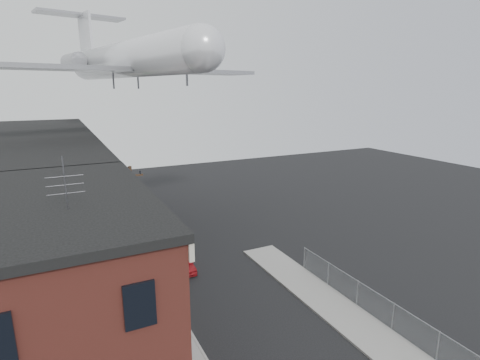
% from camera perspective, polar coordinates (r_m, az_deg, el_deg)
% --- Properties ---
extents(sidewalk_left, '(3.00, 62.00, 0.12)m').
position_cam_1_polar(sidewalk_left, '(36.03, -17.09, -10.26)').
color(sidewalk_left, gray).
rests_on(sidewalk_left, ground).
extents(sidewalk_right, '(3.00, 26.00, 0.12)m').
position_cam_1_polar(sidewalk_right, '(25.82, 17.95, -20.60)').
color(sidewalk_right, gray).
rests_on(sidewalk_right, ground).
extents(curb_left, '(0.15, 62.00, 0.14)m').
position_cam_1_polar(curb_left, '(36.24, -14.80, -9.94)').
color(curb_left, gray).
rests_on(curb_left, ground).
extents(curb_right, '(0.15, 26.00, 0.14)m').
position_cam_1_polar(curb_right, '(24.96, 15.38, -21.70)').
color(curb_right, gray).
rests_on(curb_right, ground).
extents(corner_building, '(10.31, 12.30, 12.15)m').
position_cam_1_polar(corner_building, '(18.32, -29.87, -18.36)').
color(corner_building, '#341710').
rests_on(corner_building, ground).
extents(row_house_a, '(11.98, 7.00, 10.30)m').
position_cam_1_polar(row_house_a, '(26.94, -28.83, -8.06)').
color(row_house_a, slate).
rests_on(row_house_a, ground).
extents(row_house_b, '(11.98, 7.00, 10.30)m').
position_cam_1_polar(row_house_b, '(33.59, -28.48, -3.90)').
color(row_house_b, gray).
rests_on(row_house_b, ground).
extents(row_house_c, '(11.98, 7.00, 10.30)m').
position_cam_1_polar(row_house_c, '(40.35, -28.25, -1.13)').
color(row_house_c, slate).
rests_on(row_house_c, ground).
extents(row_house_d, '(11.98, 7.00, 10.30)m').
position_cam_1_polar(row_house_d, '(47.19, -28.09, 0.85)').
color(row_house_d, gray).
rests_on(row_house_d, ground).
extents(row_house_e, '(11.98, 7.00, 10.30)m').
position_cam_1_polar(row_house_e, '(54.07, -27.96, 2.32)').
color(row_house_e, slate).
rests_on(row_house_e, ground).
extents(chainlink_fence, '(0.06, 18.06, 1.90)m').
position_cam_1_polar(chainlink_fence, '(25.72, 22.27, -18.66)').
color(chainlink_fence, gray).
rests_on(chainlink_fence, ground).
extents(utility_pole, '(1.80, 0.26, 9.00)m').
position_cam_1_polar(utility_pole, '(28.80, -15.88, -6.43)').
color(utility_pole, black).
rests_on(utility_pole, ground).
extents(street_tree, '(3.22, 3.20, 5.20)m').
position_cam_1_polar(street_tree, '(38.57, -18.10, -3.37)').
color(street_tree, black).
rests_on(street_tree, ground).
extents(car_near, '(1.65, 3.60, 1.19)m').
position_cam_1_polar(car_near, '(31.38, -8.48, -12.40)').
color(car_near, '#AD161C').
rests_on(car_near, ground).
extents(car_mid, '(1.37, 3.46, 1.12)m').
position_cam_1_polar(car_mid, '(34.98, -13.43, -9.86)').
color(car_mid, black).
rests_on(car_mid, ground).
extents(car_far, '(2.00, 4.28, 1.21)m').
position_cam_1_polar(car_far, '(44.46, -14.35, -4.70)').
color(car_far, gray).
rests_on(car_far, ground).
extents(airplane, '(24.28, 27.74, 7.98)m').
position_cam_1_polar(airplane, '(37.48, -16.97, 17.20)').
color(airplane, silver).
rests_on(airplane, ground).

